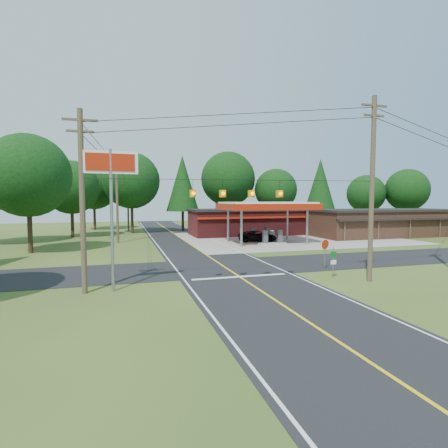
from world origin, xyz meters
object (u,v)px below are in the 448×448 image
object	(u,v)px
suv_car	(258,236)
octagonal_stop_sign	(325,247)
sedan_car	(264,230)
big_stop_sign	(111,184)
gas_canopy	(266,207)

from	to	relation	value
suv_car	octagonal_stop_sign	xyz separation A→B (m)	(-1.70, -17.51, 1.04)
sedan_car	big_stop_sign	xyz separation A→B (m)	(-20.00, -26.01, 5.24)
sedan_car	octagonal_stop_sign	bearing A→B (deg)	-104.91
big_stop_sign	octagonal_stop_sign	size ratio (longest dim) A/B	3.46
sedan_car	octagonal_stop_sign	world-z (taller)	octagonal_stop_sign
octagonal_stop_sign	sedan_car	bearing A→B (deg)	77.79
suv_car	big_stop_sign	bearing A→B (deg)	151.17
big_stop_sign	gas_canopy	bearing A→B (deg)	46.65
sedan_car	gas_canopy	bearing A→B (deg)	-113.26
big_stop_sign	octagonal_stop_sign	bearing A→B (deg)	7.68
gas_canopy	big_stop_sign	world-z (taller)	big_stop_sign
sedan_car	suv_car	bearing A→B (deg)	-121.00
gas_canopy	sedan_car	bearing A→B (deg)	69.44
suv_car	big_stop_sign	world-z (taller)	big_stop_sign
suv_car	octagonal_stop_sign	distance (m)	17.63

